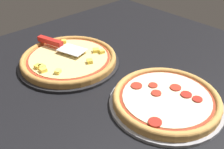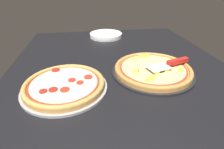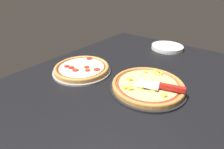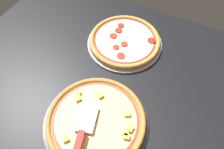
# 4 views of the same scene
# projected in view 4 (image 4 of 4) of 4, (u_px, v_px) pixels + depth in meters

# --- Properties ---
(ground_plane) EXTENTS (1.48, 1.10, 0.04)m
(ground_plane) POSITION_uv_depth(u_px,v_px,m) (119.00, 98.00, 0.86)
(ground_plane) COLOR black
(pizza_pan_front) EXTENTS (0.38, 0.38, 0.01)m
(pizza_pan_front) POSITION_uv_depth(u_px,v_px,m) (96.00, 122.00, 0.78)
(pizza_pan_front) COLOR black
(pizza_pan_front) RESTS_ON ground_plane
(pizza_front) EXTENTS (0.35, 0.35, 0.03)m
(pizza_front) POSITION_uv_depth(u_px,v_px,m) (96.00, 120.00, 0.77)
(pizza_front) COLOR #B77F3D
(pizza_front) RESTS_ON pizza_pan_front
(pizza_pan_back) EXTENTS (0.34, 0.34, 0.01)m
(pizza_pan_back) POSITION_uv_depth(u_px,v_px,m) (124.00, 43.00, 1.00)
(pizza_pan_back) COLOR #939399
(pizza_pan_back) RESTS_ON ground_plane
(pizza_back) EXTENTS (0.32, 0.32, 0.03)m
(pizza_back) POSITION_uv_depth(u_px,v_px,m) (125.00, 40.00, 0.98)
(pizza_back) COLOR #C68E47
(pizza_back) RESTS_ON pizza_pan_back
(serving_spatula) EXTENTS (0.10, 0.22, 0.02)m
(serving_spatula) POSITION_uv_depth(u_px,v_px,m) (80.00, 140.00, 0.70)
(serving_spatula) COLOR silver
(serving_spatula) RESTS_ON pizza_front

